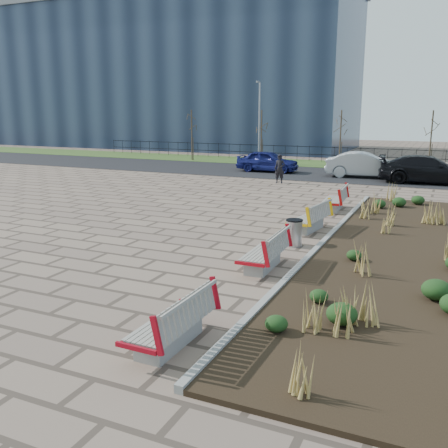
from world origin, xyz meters
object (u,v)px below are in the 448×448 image
at_px(car_blue, 268,161).
at_px(lamp_west, 259,124).
at_px(car_silver, 364,165).
at_px(litter_bin, 294,233).
at_px(bench_c, 309,217).
at_px(pedestrian, 280,169).
at_px(car_black, 428,169).
at_px(bench_d, 334,198).
at_px(bench_a, 169,320).
at_px(bench_b, 263,250).

height_order(car_blue, lamp_west, lamp_west).
xyz_separation_m(car_blue, lamp_west, (-2.20, 4.20, 2.32)).
relative_size(car_blue, car_silver, 0.89).
bearing_deg(litter_bin, car_blue, 112.00).
bearing_deg(bench_c, pedestrian, 120.98).
bearing_deg(pedestrian, car_black, 19.11).
height_order(car_blue, car_silver, car_silver).
height_order(bench_d, lamp_west, lamp_west).
bearing_deg(bench_c, bench_a, -82.26).
height_order(pedestrian, car_silver, pedestrian).
bearing_deg(car_blue, car_black, -97.50).
distance_m(bench_c, lamp_west, 21.34).
relative_size(bench_b, bench_d, 1.00).
bearing_deg(car_black, pedestrian, 107.64).
bearing_deg(bench_d, litter_bin, -92.25).
xyz_separation_m(bench_b, pedestrian, (-4.46, 15.03, 0.32)).
height_order(litter_bin, car_blue, car_blue).
xyz_separation_m(bench_b, bench_d, (0.00, 8.62, 0.00)).
height_order(bench_c, car_blue, car_blue).
xyz_separation_m(litter_bin, pedestrian, (-4.57, 12.52, 0.41)).
bearing_deg(litter_bin, bench_c, 92.89).
height_order(bench_a, pedestrian, pedestrian).
xyz_separation_m(pedestrian, lamp_west, (-4.54, 8.79, 2.22)).
bearing_deg(car_black, bench_a, 166.38).
relative_size(pedestrian, car_black, 0.31).
distance_m(bench_b, car_black, 18.63).
xyz_separation_m(bench_a, lamp_west, (-9.00, 28.68, 2.54)).
xyz_separation_m(bench_b, car_blue, (-6.80, 19.62, 0.22)).
xyz_separation_m(bench_d, car_blue, (-6.80, 11.00, 0.22)).
distance_m(bench_b, bench_d, 8.62).
xyz_separation_m(bench_b, lamp_west, (-9.00, 23.82, 2.54)).
height_order(litter_bin, car_silver, car_silver).
distance_m(bench_d, lamp_west, 17.84).
bearing_deg(car_blue, bench_d, -148.51).
bearing_deg(pedestrian, bench_b, -77.78).
relative_size(bench_b, litter_bin, 2.57).
distance_m(litter_bin, car_blue, 18.45).
xyz_separation_m(bench_a, car_silver, (-0.48, 24.29, 0.28)).
bearing_deg(pedestrian, bench_d, -59.47).
height_order(car_silver, lamp_west, lamp_west).
bearing_deg(bench_a, bench_b, 90.92).
distance_m(pedestrian, car_blue, 5.15).
relative_size(pedestrian, car_silver, 0.35).
xyz_separation_m(bench_b, litter_bin, (0.11, 2.51, -0.09)).
height_order(bench_b, litter_bin, bench_b).
bearing_deg(bench_a, litter_bin, 90.08).
xyz_separation_m(litter_bin, lamp_west, (-9.11, 21.31, 2.63)).
height_order(bench_c, lamp_west, lamp_west).
distance_m(bench_b, lamp_west, 25.59).
bearing_deg(lamp_west, car_silver, -27.25).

